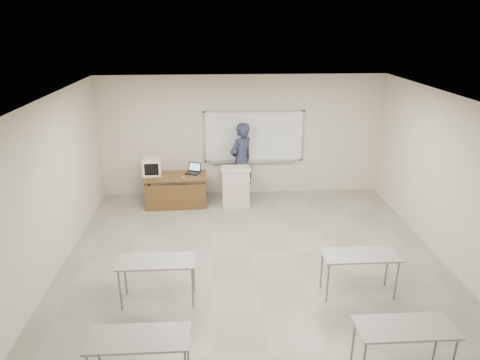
{
  "coord_description": "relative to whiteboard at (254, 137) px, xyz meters",
  "views": [
    {
      "loc": [
        -0.65,
        -6.29,
        4.2
      ],
      "look_at": [
        -0.15,
        2.2,
        1.01
      ],
      "focal_mm": 32.0,
      "sensor_mm": 36.0,
      "label": 1
    }
  ],
  "objects": [
    {
      "name": "whiteboard",
      "position": [
        0.0,
        0.0,
        0.0
      ],
      "size": [
        2.48,
        0.1,
        1.31
      ],
      "color": "white",
      "rests_on": "floor"
    },
    {
      "name": "laptop",
      "position": [
        -1.52,
        -0.51,
        -0.67
      ],
      "size": [
        0.32,
        0.3,
        0.24
      ],
      "rotation": [
        0.0,
        0.0,
        -0.39
      ],
      "color": "black",
      "rests_on": "instructor_desk"
    },
    {
      "name": "presenter",
      "position": [
        -0.33,
        -0.25,
        -0.53
      ],
      "size": [
        0.82,
        0.8,
        1.9
      ],
      "primitive_type": "imported",
      "rotation": [
        0.0,
        0.0,
        3.86
      ],
      "color": "black",
      "rests_on": "floor"
    },
    {
      "name": "keyboard",
      "position": [
        -0.35,
        -0.89,
        -0.53
      ],
      "size": [
        0.41,
        0.21,
        0.02
      ],
      "primitive_type": "cube",
      "rotation": [
        0.0,
        0.0,
        -0.19
      ],
      "color": "beige",
      "rests_on": "podium"
    },
    {
      "name": "podium",
      "position": [
        -0.5,
        -0.77,
        -1.01
      ],
      "size": [
        0.67,
        0.49,
        0.94
      ],
      "rotation": [
        0.0,
        0.0,
        0.03
      ],
      "color": "silver",
      "rests_on": "floor"
    },
    {
      "name": "floor",
      "position": [
        -0.3,
        -3.97,
        -1.49
      ],
      "size": [
        7.0,
        8.0,
        0.01
      ],
      "primitive_type": "cube",
      "color": "gray",
      "rests_on": "ground"
    },
    {
      "name": "instructor_desk",
      "position": [
        -1.92,
        -0.78,
        -0.93
      ],
      "size": [
        1.47,
        0.74,
        0.75
      ],
      "rotation": [
        0.0,
        0.0,
        0.03
      ],
      "color": "brown",
      "rests_on": "floor"
    },
    {
      "name": "student_desks",
      "position": [
        -0.3,
        -5.32,
        -0.81
      ],
      "size": [
        4.4,
        2.2,
        0.73
      ],
      "color": "#A2A19D",
      "rests_on": "floor"
    },
    {
      "name": "crt_monitor",
      "position": [
        -2.47,
        -0.54,
        -0.54
      ],
      "size": [
        0.43,
        0.48,
        0.41
      ],
      "rotation": [
        0.0,
        0.0,
        0.05
      ],
      "color": "beige",
      "rests_on": "instructor_desk"
    },
    {
      "name": "mouse",
      "position": [
        -1.72,
        -0.87,
        -0.71
      ],
      "size": [
        0.09,
        0.06,
        0.03
      ],
      "primitive_type": "ellipsoid",
      "rotation": [
        0.0,
        0.0,
        0.07
      ],
      "color": "#A5A9AC",
      "rests_on": "instructor_desk"
    }
  ]
}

